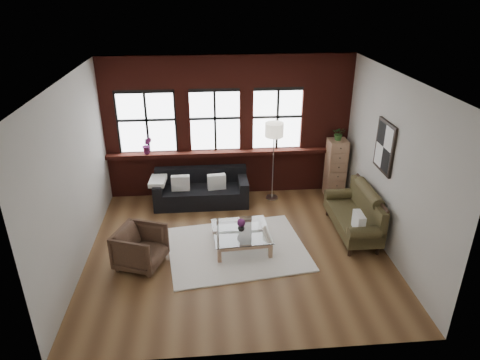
{
  "coord_description": "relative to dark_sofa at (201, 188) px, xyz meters",
  "views": [
    {
      "loc": [
        -0.53,
        -6.74,
        4.59
      ],
      "look_at": [
        0.1,
        0.6,
        1.15
      ],
      "focal_mm": 32.0,
      "sensor_mm": 36.0,
      "label": 1
    }
  ],
  "objects": [
    {
      "name": "shag_rug",
      "position": [
        0.65,
        -1.91,
        -0.36
      ],
      "size": [
        2.75,
        2.29,
        0.03
      ],
      "primitive_type": "cube",
      "rotation": [
        0.0,
        0.0,
        0.13
      ],
      "color": "white",
      "rests_on": "floor"
    },
    {
      "name": "wall_left",
      "position": [
        -2.09,
        -1.9,
        1.22
      ],
      "size": [
        0.0,
        5.0,
        5.0
      ],
      "primitive_type": "plane",
      "rotation": [
        1.57,
        0.0,
        1.57
      ],
      "color": "#B5B2A9",
      "rests_on": "ground"
    },
    {
      "name": "pillow_b",
      "position": [
        0.35,
        -0.1,
        0.19
      ],
      "size": [
        0.42,
        0.19,
        0.34
      ],
      "primitive_type": "cube",
      "rotation": [
        0.0,
        0.0,
        0.14
      ],
      "color": "white",
      "rests_on": "dark_sofa"
    },
    {
      "name": "potted_plant_top",
      "position": [
        3.09,
        0.16,
        1.14
      ],
      "size": [
        0.34,
        0.32,
        0.31
      ],
      "primitive_type": "imported",
      "rotation": [
        0.0,
        0.0,
        -0.33
      ],
      "color": "#2D5923",
      "rests_on": "drawer_chest"
    },
    {
      "name": "vase",
      "position": [
        0.74,
        -1.82,
        0.04
      ],
      "size": [
        0.14,
        0.14,
        0.14
      ],
      "primitive_type": "imported",
      "rotation": [
        0.0,
        0.0,
        -0.01
      ],
      "color": "#B2B2B2",
      "rests_on": "coffee_table"
    },
    {
      "name": "floor_lamp",
      "position": [
        1.63,
        0.11,
        0.61
      ],
      "size": [
        0.4,
        0.4,
        1.96
      ],
      "primitive_type": null,
      "color": "#A5A5A8",
      "rests_on": "floor"
    },
    {
      "name": "dark_sofa",
      "position": [
        0.0,
        0.0,
        0.0
      ],
      "size": [
        2.08,
        0.84,
        0.75
      ],
      "primitive_type": null,
      "color": "black",
      "rests_on": "floor"
    },
    {
      "name": "wall_right",
      "position": [
        3.41,
        -1.9,
        1.22
      ],
      "size": [
        0.0,
        5.0,
        5.0
      ],
      "primitive_type": "plane",
      "rotation": [
        1.57,
        0.0,
        -1.57
      ],
      "color": "#B5B2A9",
      "rests_on": "ground"
    },
    {
      "name": "window_mid",
      "position": [
        0.36,
        0.55,
        1.37
      ],
      "size": [
        1.38,
        0.1,
        1.5
      ],
      "primitive_type": null,
      "color": "black",
      "rests_on": "brick_backwall"
    },
    {
      "name": "drawer_chest",
      "position": [
        3.09,
        0.16,
        0.31
      ],
      "size": [
        0.42,
        0.42,
        1.36
      ],
      "primitive_type": "cube",
      "color": "#9F7456",
      "rests_on": "floor"
    },
    {
      "name": "window_left",
      "position": [
        -1.14,
        0.55,
        1.37
      ],
      "size": [
        1.38,
        0.1,
        1.5
      ],
      "primitive_type": null,
      "color": "black",
      "rests_on": "brick_backwall"
    },
    {
      "name": "wall_back",
      "position": [
        0.66,
        0.6,
        1.22
      ],
      "size": [
        5.5,
        0.0,
        5.5
      ],
      "primitive_type": "plane",
      "rotation": [
        1.57,
        0.0,
        0.0
      ],
      "color": "#B5B2A9",
      "rests_on": "ground"
    },
    {
      "name": "coffee_table",
      "position": [
        0.74,
        -1.82,
        -0.21
      ],
      "size": [
        1.11,
        1.11,
        0.35
      ],
      "primitive_type": null,
      "rotation": [
        0.0,
        0.0,
        0.07
      ],
      "color": "#9F7456",
      "rests_on": "shag_rug"
    },
    {
      "name": "pillow_a",
      "position": [
        -0.45,
        -0.1,
        0.19
      ],
      "size": [
        0.4,
        0.14,
        0.34
      ],
      "primitive_type": "cube",
      "rotation": [
        0.0,
        0.0,
        0.0
      ],
      "color": "white",
      "rests_on": "dark_sofa"
    },
    {
      "name": "pillow_settee",
      "position": [
        2.88,
        -2.08,
        0.2
      ],
      "size": [
        0.15,
        0.38,
        0.34
      ],
      "primitive_type": "cube",
      "rotation": [
        0.0,
        0.0,
        -0.03
      ],
      "color": "white",
      "rests_on": "vintage_settee"
    },
    {
      "name": "sill_ledge",
      "position": [
        0.66,
        0.45,
        0.66
      ],
      "size": [
        5.5,
        0.3,
        0.08
      ],
      "primitive_type": "cube",
      "color": "#501912",
      "rests_on": "brick_backwall"
    },
    {
      "name": "floor",
      "position": [
        0.66,
        -1.9,
        -0.38
      ],
      "size": [
        5.5,
        5.5,
        0.0
      ],
      "primitive_type": "plane",
      "color": "brown",
      "rests_on": "ground"
    },
    {
      "name": "sill_plant",
      "position": [
        -1.16,
        0.42,
        0.9
      ],
      "size": [
        0.22,
        0.18,
        0.39
      ],
      "primitive_type": "imported",
      "rotation": [
        0.0,
        0.0,
        0.02
      ],
      "color": "#66235B",
      "rests_on": "sill_ledge"
    },
    {
      "name": "window_right",
      "position": [
        1.76,
        0.55,
        1.37
      ],
      "size": [
        1.38,
        0.1,
        1.5
      ],
      "primitive_type": null,
      "color": "black",
      "rests_on": "brick_backwall"
    },
    {
      "name": "armchair",
      "position": [
        -1.07,
        -2.24,
        -0.02
      ],
      "size": [
        1.0,
        0.99,
        0.71
      ],
      "primitive_type": "imported",
      "rotation": [
        0.0,
        0.0,
        1.22
      ],
      "color": "#442F22",
      "rests_on": "floor"
    },
    {
      "name": "wall_front",
      "position": [
        0.66,
        -4.4,
        1.22
      ],
      "size": [
        5.5,
        0.0,
        5.5
      ],
      "primitive_type": "plane",
      "rotation": [
        -1.57,
        0.0,
        0.0
      ],
      "color": "#B5B2A9",
      "rests_on": "ground"
    },
    {
      "name": "wall_poster",
      "position": [
        3.38,
        -1.6,
        1.47
      ],
      "size": [
        0.05,
        0.74,
        0.94
      ],
      "primitive_type": null,
      "color": "black",
      "rests_on": "wall_right"
    },
    {
      "name": "ceiling",
      "position": [
        0.66,
        -1.9,
        2.82
      ],
      "size": [
        5.5,
        5.5,
        0.0
      ],
      "primitive_type": "plane",
      "rotation": [
        3.14,
        0.0,
        0.0
      ],
      "color": "white",
      "rests_on": "ground"
    },
    {
      "name": "brick_backwall",
      "position": [
        0.66,
        0.54,
        1.22
      ],
      "size": [
        5.5,
        0.12,
        3.2
      ],
      "primitive_type": null,
      "color": "#501912",
      "rests_on": "floor"
    },
    {
      "name": "vintage_settee",
      "position": [
        2.96,
        -1.54,
        0.09
      ],
      "size": [
        0.78,
        1.75,
        0.94
      ],
      "primitive_type": null,
      "color": "#3E361C",
      "rests_on": "floor"
    },
    {
      "name": "flowers",
      "position": [
        0.74,
        -1.82,
        0.14
      ],
      "size": [
        0.16,
        0.16,
        0.16
      ],
      "primitive_type": "sphere",
      "color": "#66235B",
      "rests_on": "vase"
    }
  ]
}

